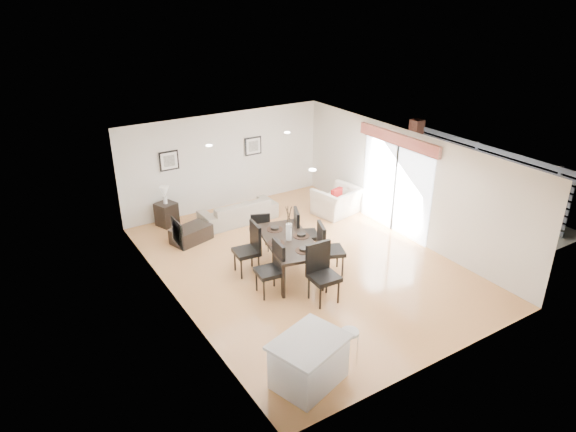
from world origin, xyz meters
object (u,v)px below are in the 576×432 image
sofa (238,211)px  coffee_table (191,234)px  armchair (337,201)px  kitchen_island (309,361)px  dining_chair_head (321,269)px  dining_chair_efar (302,230)px  dining_chair_wnear (273,265)px  dining_chair_enear (327,246)px  side_table (167,214)px  dining_chair_wfar (250,246)px  bar_stool (350,336)px  dining_chair_foot (260,229)px  dining_table (289,243)px

sofa → coffee_table: bearing=14.6°
armchair → kitchen_island: 6.71m
dining_chair_head → coffee_table: 4.02m
dining_chair_efar → coffee_table: 2.86m
dining_chair_wnear → dining_chair_enear: size_ratio=0.95×
armchair → side_table: 4.63m
kitchen_island → side_table: bearing=71.6°
dining_chair_efar → dining_chair_head: bearing=-177.4°
dining_chair_wfar → sofa: bearing=165.1°
sofa → armchair: armchair is taller
armchair → kitchen_island: size_ratio=0.84×
dining_chair_head → bar_stool: bearing=-109.4°
armchair → dining_chair_wnear: 4.33m
sofa → dining_chair_wfar: (-0.98, -2.53, 0.34)m
side_table → sofa: bearing=-25.0°
armchair → dining_chair_foot: bearing=3.7°
dining_chair_enear → dining_chair_foot: size_ratio=1.18×
sofa → dining_chair_foot: dining_chair_foot is taller
dining_chair_wfar → dining_chair_foot: dining_chair_wfar is taller
dining_chair_wnear → side_table: size_ratio=1.82×
side_table → armchair: bearing=-23.1°
dining_chair_wfar → side_table: size_ratio=1.85×
armchair → dining_chair_head: (-2.83, -3.20, 0.30)m
dining_table → kitchen_island: (-1.56, -3.08, -0.32)m
dining_chair_wnear → coffee_table: 3.16m
coffee_table → kitchen_island: 5.67m
dining_chair_head → dining_chair_efar: bearing=71.0°
dining_table → dining_chair_enear: dining_chair_enear is taller
side_table → dining_chair_enear: bearing=-63.6°
dining_chair_head → sofa: bearing=88.8°
side_table → bar_stool: (0.67, -6.88, 0.27)m
dining_chair_head → side_table: dining_chair_head is taller
armchair → bar_stool: (-3.59, -5.07, 0.20)m
kitchen_island → dining_table: bearing=45.9°
bar_stool → dining_chair_foot: bearing=80.5°
dining_table → dining_chair_wfar: size_ratio=1.85×
armchair → dining_chair_enear: (-2.14, -2.45, 0.29)m
sofa → armchair: size_ratio=1.79×
armchair → dining_chair_efar: 2.60m
armchair → coffee_table: armchair is taller
dining_chair_wnear → bar_stool: dining_chair_wnear is taller
sofa → dining_chair_enear: (0.40, -3.46, 0.36)m
dining_chair_wnear → dining_chair_foot: 1.86m
dining_table → bar_stool: 3.17m
dining_chair_head → coffee_table: dining_chair_head is taller
dining_table → dining_chair_foot: size_ratio=2.12×
dining_chair_wfar → kitchen_island: size_ratio=0.84×
dining_table → dining_chair_head: bearing=-76.7°
dining_chair_wnear → coffee_table: (-0.55, 3.08, -0.44)m
dining_table → dining_chair_enear: (0.69, -0.46, -0.07)m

